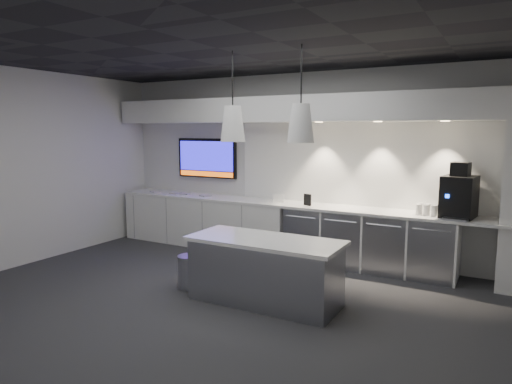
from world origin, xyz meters
The scene contains 26 objects.
floor centered at (0.00, 0.00, 0.00)m, with size 7.00×7.00×0.00m, color #2F2F32.
ceiling centered at (0.00, 0.00, 3.00)m, with size 7.00×7.00×0.00m, color black.
wall_back centered at (0.00, 2.50, 1.50)m, with size 7.00×7.00×0.00m, color silver.
wall_front centered at (0.00, -2.50, 1.50)m, with size 7.00×7.00×0.00m, color silver.
wall_left centered at (-3.50, 0.00, 1.50)m, with size 7.00×7.00×0.00m, color silver.
back_counter centered at (0.00, 2.17, 0.88)m, with size 6.80×0.65×0.04m, color white.
left_base_cabinets centered at (-1.75, 2.17, 0.43)m, with size 3.30×0.63×0.86m, color white.
fridge_unit_a centered at (0.25, 2.17, 0.42)m, with size 0.60×0.61×0.85m, color #92949A.
fridge_unit_b centered at (0.88, 2.17, 0.42)m, with size 0.60×0.61×0.85m, color #92949A.
fridge_unit_c centered at (1.51, 2.17, 0.42)m, with size 0.60×0.61×0.85m, color #92949A.
fridge_unit_d centered at (2.14, 2.17, 0.42)m, with size 0.60×0.61×0.85m, color #92949A.
backsplash centered at (1.20, 2.48, 1.55)m, with size 4.60×0.03×1.30m, color white.
soffit centered at (0.00, 2.20, 2.40)m, with size 6.90×0.60×0.40m, color white.
wall_tv centered at (-1.90, 2.45, 1.56)m, with size 1.25×0.07×0.72m.
island centered at (0.50, 0.23, 0.40)m, with size 1.86×0.81×0.79m.
bin centered at (-0.61, 0.19, 0.22)m, with size 0.31×0.31×0.44m, color #92949A.
coffee_machine centered at (2.42, 2.20, 1.21)m, with size 0.47×0.63×0.75m.
sign_black centered at (0.26, 2.10, 0.99)m, with size 0.14×0.02×0.18m, color black.
sign_white centered at (-0.27, 2.14, 0.97)m, with size 0.18×0.02×0.14m, color white.
cup_cluster centered at (2.08, 2.15, 0.98)m, with size 0.38×0.18×0.15m, color silver, non-canonical shape.
tray_a centered at (-2.86, 2.10, 0.91)m, with size 0.16×0.16×0.03m, color #A8A8A8.
tray_b centered at (-2.41, 2.11, 0.91)m, with size 0.16×0.16×0.03m, color #A8A8A8.
tray_c centered at (-2.17, 2.13, 0.91)m, with size 0.16×0.16×0.03m, color #A8A8A8.
tray_d centered at (-1.71, 2.12, 0.91)m, with size 0.16×0.16×0.03m, color #A8A8A8.
pendant_left centered at (0.06, 0.23, 2.15)m, with size 0.30×0.30×1.13m.
pendant_right centered at (0.95, 0.23, 2.15)m, with size 0.30×0.30×1.13m.
Camera 1 is at (3.00, -4.46, 2.08)m, focal length 32.00 mm.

